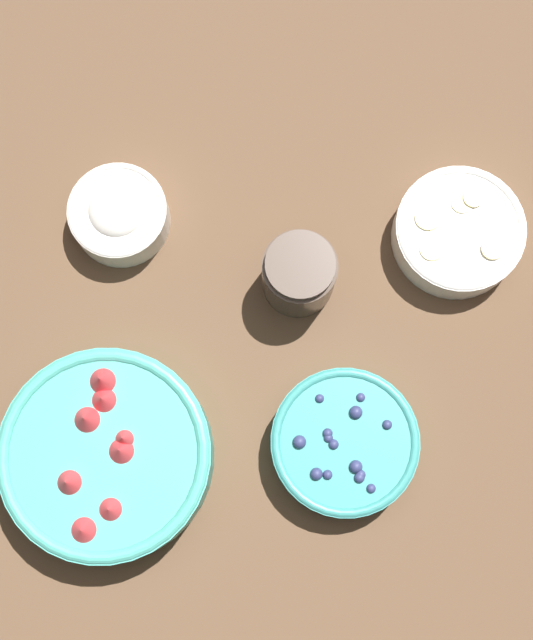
# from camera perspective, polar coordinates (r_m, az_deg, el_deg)

# --- Properties ---
(ground_plane) EXTENTS (4.00, 4.00, 0.00)m
(ground_plane) POSITION_cam_1_polar(r_m,az_deg,el_deg) (1.12, -1.00, 1.52)
(ground_plane) COLOR brown
(bowl_strawberries) EXTENTS (0.25, 0.25, 0.09)m
(bowl_strawberries) POSITION_cam_1_polar(r_m,az_deg,el_deg) (1.06, -10.18, -8.50)
(bowl_strawberries) COLOR #47AD9E
(bowl_strawberries) RESTS_ON ground_plane
(bowl_blueberries) EXTENTS (0.17, 0.17, 0.06)m
(bowl_blueberries) POSITION_cam_1_polar(r_m,az_deg,el_deg) (1.06, 4.99, -7.84)
(bowl_blueberries) COLOR teal
(bowl_blueberries) RESTS_ON ground_plane
(bowl_bananas) EXTENTS (0.16, 0.16, 0.05)m
(bowl_bananas) POSITION_cam_1_polar(r_m,az_deg,el_deg) (1.13, 12.17, 5.54)
(bowl_bananas) COLOR white
(bowl_bananas) RESTS_ON ground_plane
(bowl_cream) EXTENTS (0.12, 0.12, 0.06)m
(bowl_cream) POSITION_cam_1_polar(r_m,az_deg,el_deg) (1.13, -9.44, 6.71)
(bowl_cream) COLOR silver
(bowl_cream) RESTS_ON ground_plane
(jar_chocolate) EXTENTS (0.09, 0.09, 0.09)m
(jar_chocolate) POSITION_cam_1_polar(r_m,az_deg,el_deg) (1.08, 2.08, 2.92)
(jar_chocolate) COLOR #4C3D33
(jar_chocolate) RESTS_ON ground_plane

